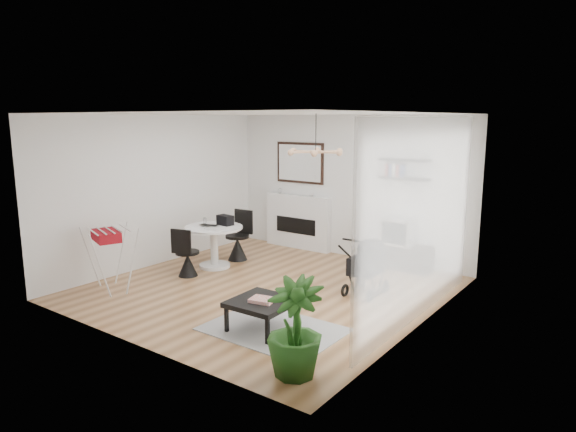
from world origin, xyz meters
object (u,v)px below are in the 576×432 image
Objects in this scene: tv_console at (398,256)px; stroller at (368,268)px; dining_table at (214,240)px; drying_rack at (111,258)px; coffee_table at (262,303)px; potted_plant at (295,328)px; crt_tv at (399,231)px; fireplace at (298,215)px.

tv_console is 1.55m from stroller.
dining_table is at bearing -172.60° from stroller.
drying_rack is at bearing -129.44° from tv_console.
coffee_table is (2.44, -1.65, -0.14)m from dining_table.
drying_rack is 1.29× the size of coffee_table.
potted_plant is at bearing -77.91° from stroller.
dining_table is 4.18m from potted_plant.
stroller is 2.07m from coffee_table.
crt_tv is 0.58× the size of stroller.
coffee_table is (2.05, -3.70, -0.34)m from fireplace.
stroller reaches higher than coffee_table.
fireplace reaches higher than drying_rack.
fireplace is at bearing 176.57° from tv_console.
stroller is at bearing 54.45° from drying_rack.
crt_tv reaches higher than dining_table.
dining_table is (-2.68, -1.90, -0.18)m from crt_tv.
potted_plant is at bearing -34.43° from dining_table.
crt_tv is (-0.00, -0.00, 0.45)m from tv_console.
coffee_table is at bearing 144.83° from potted_plant.
dining_table is at bearing 97.95° from drying_rack.
stroller is 0.89× the size of potted_plant.
stroller is at bearing -83.24° from tv_console.
fireplace is 2.29m from crt_tv.
crt_tv is 4.85m from drying_rack.
stroller is (3.26, 2.21, -0.12)m from drying_rack.
crt_tv is 0.55× the size of drying_rack.
crt_tv is at bearing -96.51° from tv_console.
stroller is at bearing 7.46° from dining_table.
coffee_table is at bearing -93.82° from tv_console.
coffee_table is at bearing -101.75° from stroller.
drying_rack is 3.89m from potted_plant.
stroller is 1.22× the size of coffee_table.
crt_tv is 4.34m from potted_plant.
potted_plant is (3.85, -0.53, 0.00)m from drying_rack.
fireplace reaches higher than crt_tv.
stroller is at bearing -83.21° from crt_tv.
drying_rack reaches higher than dining_table.
dining_table is at bearing 145.57° from potted_plant.
stroller is 2.80m from potted_plant.
dining_table is at bearing -144.58° from crt_tv.
dining_table reaches higher than tv_console.
crt_tv is at bearing -3.51° from fireplace.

